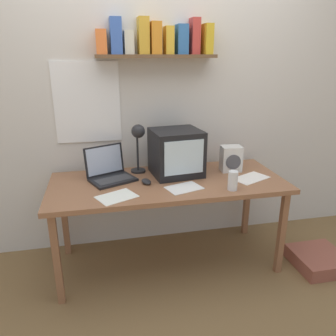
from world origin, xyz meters
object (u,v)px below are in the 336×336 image
(desk_lamp, at_px, (138,139))
(juice_glass, at_px, (233,181))
(crt_monitor, at_px, (176,152))
(laptop, at_px, (109,171))
(open_notebook, at_px, (251,178))
(space_heater, at_px, (231,159))
(corner_desk, at_px, (168,188))
(floor_cushion, at_px, (319,260))
(printed_handout, at_px, (117,197))
(loose_paper_near_monitor, at_px, (184,188))
(computer_mouse, at_px, (146,181))

(desk_lamp, height_order, juice_glass, desk_lamp)
(crt_monitor, relative_size, juice_glass, 2.96)
(laptop, xyz_separation_m, open_notebook, (1.04, -0.21, -0.06))
(laptop, bearing_deg, space_heater, -25.01)
(corner_desk, bearing_deg, floor_cushion, -14.89)
(desk_lamp, xyz_separation_m, space_heater, (0.73, -0.09, -0.18))
(juice_glass, bearing_deg, printed_handout, 176.94)
(loose_paper_near_monitor, xyz_separation_m, printed_handout, (-0.47, -0.05, 0.00))
(crt_monitor, height_order, open_notebook, crt_monitor)
(space_heater, bearing_deg, laptop, -177.38)
(corner_desk, bearing_deg, printed_handout, -151.10)
(computer_mouse, bearing_deg, floor_cushion, -12.18)
(laptop, xyz_separation_m, printed_handout, (0.03, -0.35, -0.06))
(corner_desk, xyz_separation_m, space_heater, (0.54, 0.11, 0.16))
(corner_desk, xyz_separation_m, printed_handout, (-0.39, -0.22, 0.06))
(laptop, distance_m, computer_mouse, 0.30)
(desk_lamp, bearing_deg, corner_desk, -48.44)
(laptop, xyz_separation_m, loose_paper_near_monitor, (0.50, -0.29, -0.06))
(crt_monitor, xyz_separation_m, computer_mouse, (-0.26, -0.15, -0.16))
(desk_lamp, xyz_separation_m, floor_cushion, (1.34, -0.50, -0.93))
(crt_monitor, relative_size, loose_paper_near_monitor, 1.43)
(corner_desk, height_order, open_notebook, open_notebook)
(crt_monitor, distance_m, desk_lamp, 0.31)
(corner_desk, height_order, crt_monitor, crt_monitor)
(computer_mouse, bearing_deg, juice_glass, -22.69)
(laptop, bearing_deg, loose_paper_near_monitor, -54.19)
(space_heater, xyz_separation_m, loose_paper_near_monitor, (-0.46, -0.27, -0.10))
(laptop, distance_m, loose_paper_near_monitor, 0.58)
(crt_monitor, distance_m, laptop, 0.53)
(juice_glass, bearing_deg, crt_monitor, 128.25)
(desk_lamp, relative_size, floor_cushion, 1.03)
(printed_handout, bearing_deg, computer_mouse, 40.75)
(crt_monitor, height_order, loose_paper_near_monitor, crt_monitor)
(desk_lamp, height_order, floor_cushion, desk_lamp)
(corner_desk, bearing_deg, laptop, 162.69)
(corner_desk, relative_size, open_notebook, 5.43)
(space_heater, height_order, loose_paper_near_monitor, space_heater)
(juice_glass, height_order, computer_mouse, juice_glass)
(corner_desk, distance_m, open_notebook, 0.63)
(corner_desk, relative_size, floor_cushion, 4.51)
(space_heater, height_order, printed_handout, space_heater)
(juice_glass, xyz_separation_m, computer_mouse, (-0.57, 0.24, -0.04))
(corner_desk, relative_size, printed_handout, 5.79)
(laptop, relative_size, printed_handout, 1.30)
(crt_monitor, distance_m, open_notebook, 0.60)
(space_heater, distance_m, computer_mouse, 0.72)
(crt_monitor, xyz_separation_m, laptop, (-0.51, -0.00, -0.11))
(open_notebook, bearing_deg, floor_cushion, -22.86)
(floor_cushion, bearing_deg, corner_desk, 165.11)
(space_heater, distance_m, open_notebook, 0.23)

